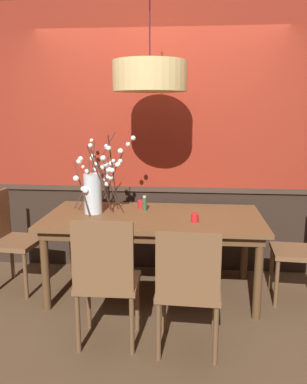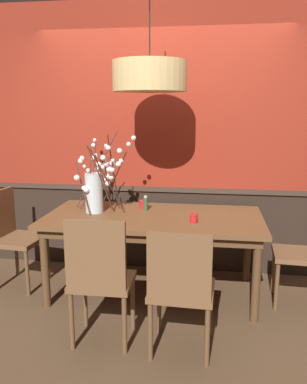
{
  "view_description": "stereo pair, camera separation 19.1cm",
  "coord_description": "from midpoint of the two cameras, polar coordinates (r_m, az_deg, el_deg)",
  "views": [
    {
      "loc": [
        0.32,
        -3.49,
        1.72
      ],
      "look_at": [
        0.0,
        0.0,
        0.98
      ],
      "focal_mm": 37.1,
      "sensor_mm": 36.0,
      "label": 1
    },
    {
      "loc": [
        0.5,
        -3.47,
        1.72
      ],
      "look_at": [
        0.0,
        0.0,
        0.98
      ],
      "focal_mm": 37.1,
      "sensor_mm": 36.0,
      "label": 2
    }
  ],
  "objects": [
    {
      "name": "chair_near_side_left",
      "position": [
        2.92,
        -5.84,
        -11.79
      ],
      "size": [
        0.45,
        0.4,
        0.98
      ],
      "color": "brown",
      "rests_on": "ground"
    },
    {
      "name": "chair_far_side_right",
      "position": [
        4.55,
        7.12,
        -3.2
      ],
      "size": [
        0.44,
        0.41,
        0.96
      ],
      "color": "brown",
      "rests_on": "ground"
    },
    {
      "name": "back_wall",
      "position": [
        4.17,
        2.64,
        7.18
      ],
      "size": [
        4.85,
        0.14,
        2.77
      ],
      "color": "#2D2119",
      "rests_on": "ground"
    },
    {
      "name": "condiment_bottle",
      "position": [
        3.8,
        0.3,
        -1.65
      ],
      "size": [
        0.04,
        0.04,
        0.14
      ],
      "color": "#2D5633",
      "rests_on": "dining_table"
    },
    {
      "name": "pendant_lamp",
      "position": [
        3.49,
        1.08,
        16.3
      ],
      "size": [
        0.63,
        0.63,
        0.91
      ],
      "color": "tan"
    },
    {
      "name": "ground_plane",
      "position": [
        3.9,
        1.45,
        -14.21
      ],
      "size": [
        24.0,
        24.0,
        0.0
      ],
      "primitive_type": "plane",
      "color": "brown"
    },
    {
      "name": "chair_near_side_right",
      "position": [
        2.82,
        5.94,
        -13.26
      ],
      "size": [
        0.47,
        0.44,
        0.93
      ],
      "color": "brown",
      "rests_on": "ground"
    },
    {
      "name": "candle_holder_nearer_edge",
      "position": [
        3.43,
        7.39,
        -3.77
      ],
      "size": [
        0.07,
        0.07,
        0.08
      ],
      "color": "red",
      "rests_on": "dining_table"
    },
    {
      "name": "chair_head_west_end",
      "position": [
        4.08,
        -18.38,
        -5.54
      ],
      "size": [
        0.46,
        0.49,
        0.95
      ],
      "color": "brown",
      "rests_on": "ground"
    },
    {
      "name": "candle_holder_nearer_center",
      "position": [
        3.89,
        -0.13,
        -1.75
      ],
      "size": [
        0.07,
        0.07,
        0.08
      ],
      "color": "red",
      "rests_on": "dining_table"
    },
    {
      "name": "vase_with_blossoms",
      "position": [
        3.72,
        -6.81,
        0.58
      ],
      "size": [
        0.64,
        0.66,
        0.74
      ],
      "color": "silver",
      "rests_on": "dining_table"
    },
    {
      "name": "dining_table",
      "position": [
        3.65,
        1.5,
        -4.6
      ],
      "size": [
        1.97,
        0.98,
        0.76
      ],
      "color": "brown",
      "rests_on": "ground"
    }
  ]
}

